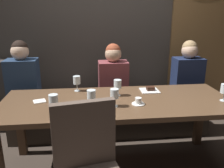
{
  "coord_description": "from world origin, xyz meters",
  "views": [
    {
      "loc": [
        -0.28,
        -2.08,
        1.55
      ],
      "look_at": [
        -0.03,
        0.21,
        0.84
      ],
      "focal_mm": 37.71,
      "sensor_mm": 36.0,
      "label": 1
    }
  ],
  "objects": [
    {
      "name": "banquette_bench",
      "position": [
        0.0,
        0.7,
        0.23
      ],
      "size": [
        2.5,
        0.44,
        0.45
      ],
      "color": "#312A23",
      "rests_on": "ground"
    },
    {
      "name": "ground",
      "position": [
        0.0,
        0.0,
        0.0
      ],
      "size": [
        9.0,
        9.0,
        0.0
      ],
      "primitive_type": "plane",
      "color": "#382D26"
    },
    {
      "name": "folded_napkin",
      "position": [
        -0.73,
        0.04,
        0.74
      ],
      "size": [
        0.14,
        0.13,
        0.01
      ],
      "primitive_type": "cube",
      "rotation": [
        0.0,
        0.0,
        0.33
      ],
      "color": "silver",
      "rests_on": "dining_table"
    },
    {
      "name": "chair_near_side",
      "position": [
        -0.29,
        -0.72,
        0.56
      ],
      "size": [
        0.52,
        0.52,
        0.98
      ],
      "color": "brown",
      "rests_on": "ground"
    },
    {
      "name": "espresso_cup",
      "position": [
        0.17,
        -0.12,
        0.77
      ],
      "size": [
        0.12,
        0.12,
        0.06
      ],
      "color": "white",
      "rests_on": "dining_table"
    },
    {
      "name": "diner_bearded",
      "position": [
        0.04,
        0.72,
        0.8
      ],
      "size": [
        0.36,
        0.24,
        0.73
      ],
      "color": "brown",
      "rests_on": "banquette_bench"
    },
    {
      "name": "wine_glass_far_left",
      "position": [
        -0.56,
        -0.24,
        0.85
      ],
      "size": [
        0.08,
        0.08,
        0.16
      ],
      "color": "silver",
      "rests_on": "dining_table"
    },
    {
      "name": "wine_glass_center_back",
      "position": [
        0.02,
        0.13,
        0.85
      ],
      "size": [
        0.08,
        0.08,
        0.16
      ],
      "color": "silver",
      "rests_on": "dining_table"
    },
    {
      "name": "diner_redhead",
      "position": [
        -1.04,
        0.68,
        0.82
      ],
      "size": [
        0.36,
        0.24,
        0.79
      ],
      "color": "navy",
      "rests_on": "banquette_bench"
    },
    {
      "name": "dessert_plate",
      "position": [
        0.38,
        0.23,
        0.75
      ],
      "size": [
        0.19,
        0.19,
        0.05
      ],
      "color": "white",
      "rests_on": "dining_table"
    },
    {
      "name": "dining_table",
      "position": [
        0.0,
        0.0,
        0.65
      ],
      "size": [
        2.2,
        0.84,
        0.74
      ],
      "color": "#493422",
      "rests_on": "ground"
    },
    {
      "name": "wine_glass_far_right",
      "position": [
        -0.39,
        0.32,
        0.86
      ],
      "size": [
        0.08,
        0.08,
        0.16
      ],
      "color": "silver",
      "rests_on": "dining_table"
    },
    {
      "name": "wine_glass_end_left",
      "position": [
        -0.25,
        -0.16,
        0.85
      ],
      "size": [
        0.08,
        0.08,
        0.16
      ],
      "color": "silver",
      "rests_on": "dining_table"
    },
    {
      "name": "back_wall_tiled",
      "position": [
        0.0,
        1.22,
        1.5
      ],
      "size": [
        6.0,
        0.12,
        3.0
      ],
      "primitive_type": "cube",
      "color": "#423D38",
      "rests_on": "ground"
    },
    {
      "name": "arched_door",
      "position": [
        1.35,
        1.15,
        1.36
      ],
      "size": [
        0.9,
        0.05,
        2.55
      ],
      "color": "olive",
      "rests_on": "ground"
    },
    {
      "name": "wine_glass_near_right",
      "position": [
        -0.05,
        -0.15,
        0.86
      ],
      "size": [
        0.08,
        0.08,
        0.16
      ],
      "color": "silver",
      "rests_on": "dining_table"
    },
    {
      "name": "diner_far_end",
      "position": [
        0.99,
        0.71,
        0.81
      ],
      "size": [
        0.36,
        0.24,
        0.76
      ],
      "color": "#192342",
      "rests_on": "banquette_bench"
    }
  ]
}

